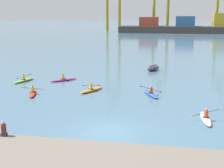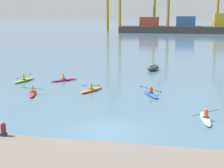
{
  "view_description": "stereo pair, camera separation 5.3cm",
  "coord_description": "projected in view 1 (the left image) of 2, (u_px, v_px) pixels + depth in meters",
  "views": [
    {
      "loc": [
        4.06,
        -19.93,
        7.69
      ],
      "look_at": [
        -2.11,
        12.18,
        0.6
      ],
      "focal_mm": 52.46,
      "sensor_mm": 36.0,
      "label": 1
    },
    {
      "loc": [
        4.11,
        -19.92,
        7.69
      ],
      "look_at": [
        -2.11,
        12.18,
        0.6
      ],
      "focal_mm": 52.46,
      "sensor_mm": 36.0,
      "label": 2
    }
  ],
  "objects": [
    {
      "name": "kayak_white",
      "position": [
        206.0,
        118.0,
        23.93
      ],
      "size": [
        2.21,
        3.43,
        1.0
      ],
      "color": "silver",
      "rests_on": "ground"
    },
    {
      "name": "seated_onlooker",
      "position": [
        4.0,
        129.0,
        18.78
      ],
      "size": [
        0.32,
        0.3,
        0.9
      ],
      "color": "#23283D",
      "rests_on": "stone_quay"
    },
    {
      "name": "kayak_red",
      "position": [
        33.0,
        93.0,
        31.62
      ],
      "size": [
        2.15,
        3.4,
        0.95
      ],
      "color": "red",
      "rests_on": "ground"
    },
    {
      "name": "kayak_magenta",
      "position": [
        63.0,
        79.0,
        37.93
      ],
      "size": [
        2.82,
        2.83,
        0.95
      ],
      "color": "#C13384",
      "rests_on": "ground"
    },
    {
      "name": "kayak_blue",
      "position": [
        151.0,
        94.0,
        31.25
      ],
      "size": [
        2.02,
        3.34,
        1.03
      ],
      "color": "#2856B2",
      "rests_on": "ground"
    },
    {
      "name": "kayak_lime",
      "position": [
        24.0,
        80.0,
        37.58
      ],
      "size": [
        2.12,
        3.44,
        1.04
      ],
      "color": "#7ABC2D",
      "rests_on": "ground"
    },
    {
      "name": "container_barge",
      "position": [
        186.0,
        27.0,
        129.64
      ],
      "size": [
        51.79,
        10.82,
        7.76
      ],
      "color": "#38332D",
      "rests_on": "ground"
    },
    {
      "name": "capsized_dinghy",
      "position": [
        153.0,
        68.0,
        44.71
      ],
      "size": [
        2.13,
        2.82,
        0.76
      ],
      "color": "#38383D",
      "rests_on": "ground"
    },
    {
      "name": "ground_plane",
      "position": [
        109.0,
        133.0,
        21.5
      ],
      "size": [
        800.0,
        800.0,
        0.0
      ],
      "primitive_type": "plane",
      "color": "#476B84"
    },
    {
      "name": "kayak_orange",
      "position": [
        92.0,
        90.0,
        32.86
      ],
      "size": [
        2.07,
        3.33,
        0.95
      ],
      "color": "orange",
      "rests_on": "ground"
    }
  ]
}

